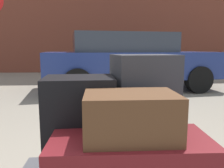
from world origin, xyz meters
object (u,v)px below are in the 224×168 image
Objects in this scene: duffel_bag_brown_topmost_pile at (131,115)px; bicycle_leaning at (210,65)px; suitcase_black_center at (80,130)px; bollard_kerb_near at (170,69)px; parked_car at (129,60)px; suitcase_charcoal_rear_left at (143,114)px; bollard_kerb_mid at (211,68)px.

bicycle_leaning is (4.64, 8.54, -0.40)m from duffel_bag_brown_topmost_pile.
suitcase_black_center is 0.75× the size of bollard_kerb_near.
parked_car reaches higher than bicycle_leaning.
suitcase_charcoal_rear_left is 0.37m from duffel_bag_brown_topmost_pile.
bicycle_leaning is at bearing 42.21° from parked_car.
bollard_kerb_mid is at bearing 55.19° from suitcase_black_center.
duffel_bag_brown_topmost_pile is (0.23, -0.26, 0.15)m from suitcase_black_center.
suitcase_charcoal_rear_left reaches higher than suitcase_black_center.
suitcase_charcoal_rear_left is 1.19× the size of suitcase_black_center.
duffel_bag_brown_topmost_pile is 0.50× the size of bollard_kerb_mid.
suitcase_black_center is 9.61m from bicycle_leaning.
suitcase_black_center is at bearing -121.91° from bollard_kerb_mid.
parked_car is at bearing 82.36° from duffel_bag_brown_topmost_pile.
suitcase_black_center is at bearing -100.82° from parked_car.
bollard_kerb_mid is at bearing 60.59° from duffel_bag_brown_topmost_pile.
bicycle_leaning is 2.99m from bollard_kerb_near.
bollard_kerb_mid is at bearing 0.00° from bollard_kerb_near.
suitcase_black_center is 0.38m from duffel_bag_brown_topmost_pile.
bollard_kerb_near is 1.00× the size of bollard_kerb_mid.
bicycle_leaning reaches higher than bollard_kerb_near.
duffel_bag_brown_topmost_pile is at bearing -119.45° from bollard_kerb_mid.
suitcase_charcoal_rear_left is 0.90× the size of bollard_kerb_mid.
suitcase_black_center reaches higher than bollard_kerb_near.
suitcase_charcoal_rear_left is 1.79× the size of duffel_bag_brown_topmost_pile.
bicycle_leaning reaches higher than suitcase_black_center.
parked_car is at bearing -150.63° from bollard_kerb_mid.
suitcase_black_center is (-0.35, -0.08, -0.05)m from suitcase_charcoal_rear_left.
bollard_kerb_mid is (1.47, 0.00, 0.00)m from bollard_kerb_near.
bollard_kerb_mid is (4.00, 6.42, -0.25)m from suitcase_black_center.
duffel_bag_brown_topmost_pile is 0.08× the size of parked_car.
bollard_kerb_mid is (-0.87, -1.86, -0.00)m from bicycle_leaning.
parked_car reaches higher than bollard_kerb_near.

